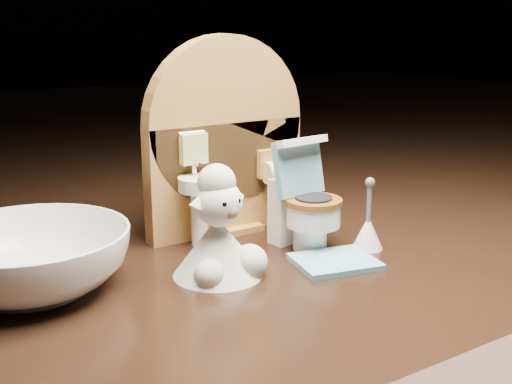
% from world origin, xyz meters
% --- Properties ---
extents(backdrop_panel, '(0.13, 0.05, 0.15)m').
position_xyz_m(backdrop_panel, '(-0.00, 0.06, 0.07)').
color(backdrop_panel, '#A47135').
rests_on(backdrop_panel, ground).
extents(toy_toilet, '(0.04, 0.05, 0.08)m').
position_xyz_m(toy_toilet, '(0.03, 0.00, 0.03)').
color(toy_toilet, white).
rests_on(toy_toilet, ground).
extents(bath_mat, '(0.06, 0.05, 0.00)m').
position_xyz_m(bath_mat, '(0.02, -0.04, 0.00)').
color(bath_mat, '#68A2BA').
rests_on(bath_mat, ground).
extents(toilet_brush, '(0.02, 0.02, 0.05)m').
position_xyz_m(toilet_brush, '(0.07, -0.03, 0.01)').
color(toilet_brush, white).
rests_on(toilet_brush, ground).
extents(plush_lamb, '(0.06, 0.06, 0.08)m').
position_xyz_m(plush_lamb, '(-0.05, -0.01, 0.03)').
color(plush_lamb, silver).
rests_on(plush_lamb, ground).
extents(ceramic_bowl, '(0.14, 0.14, 0.04)m').
position_xyz_m(ceramic_bowl, '(-0.16, 0.03, 0.02)').
color(ceramic_bowl, white).
rests_on(ceramic_bowl, ground).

